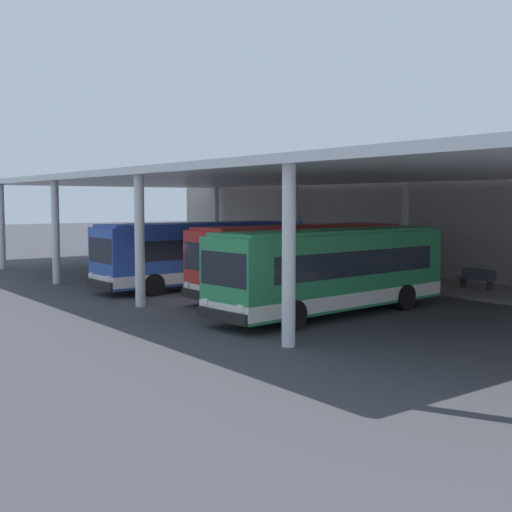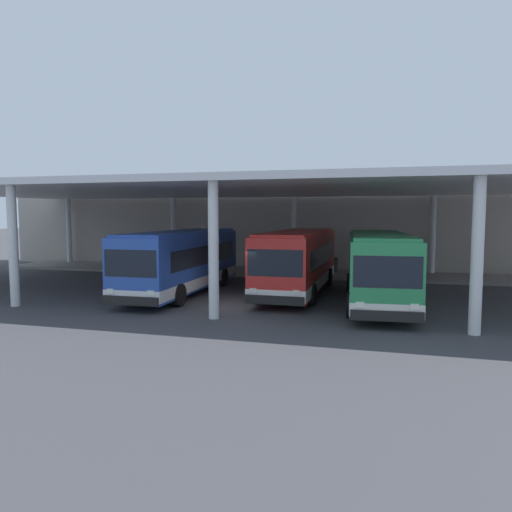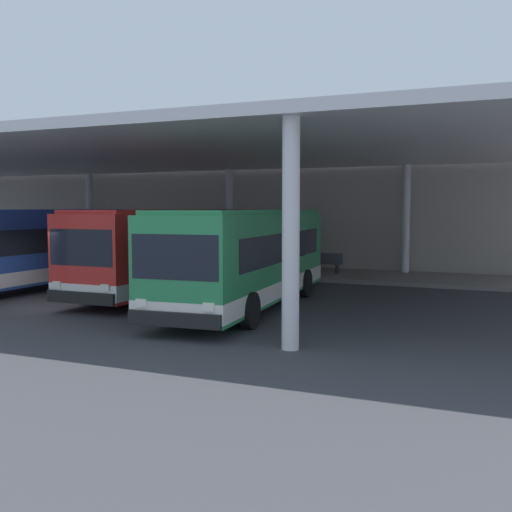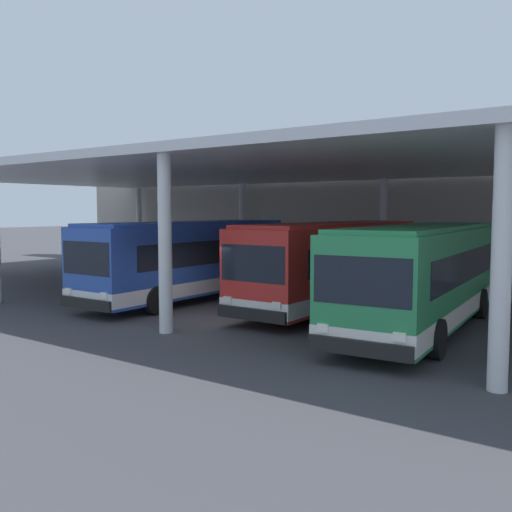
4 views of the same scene
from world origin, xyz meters
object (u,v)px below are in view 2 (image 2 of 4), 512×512
(bus_nearest_bay, at_px, (182,261))
(bus_second_bay, at_px, (298,261))
(bench_waiting, at_px, (376,267))
(bus_middle_bay, at_px, (378,267))
(banner_sign, at_px, (202,244))
(trash_bin, at_px, (334,265))

(bus_nearest_bay, distance_m, bus_second_bay, 5.89)
(bus_second_bay, xyz_separation_m, bench_waiting, (3.67, 7.58, -0.99))
(bus_nearest_bay, distance_m, bench_waiting, 13.17)
(bus_middle_bay, xyz_separation_m, banner_sign, (-11.89, 8.62, 0.32))
(bench_waiting, bearing_deg, banner_sign, -175.68)
(bench_waiting, relative_size, banner_sign, 0.56)
(bus_second_bay, relative_size, bench_waiting, 5.85)
(bench_waiting, bearing_deg, bus_middle_bay, -88.22)
(bus_second_bay, relative_size, bus_middle_bay, 0.99)
(bus_second_bay, xyz_separation_m, trash_bin, (1.00, 7.71, -0.98))
(bus_second_bay, relative_size, trash_bin, 10.75)
(bus_nearest_bay, height_order, bench_waiting, bus_nearest_bay)
(bus_second_bay, relative_size, banner_sign, 3.29)
(bus_second_bay, height_order, trash_bin, bus_second_bay)
(bus_middle_bay, distance_m, trash_bin, 10.12)
(banner_sign, bearing_deg, bus_middle_bay, -35.93)
(bus_nearest_bay, distance_m, bus_middle_bay, 9.61)
(bus_nearest_bay, height_order, trash_bin, bus_nearest_bay)
(bus_nearest_bay, xyz_separation_m, banner_sign, (-2.29, 8.39, 0.32))
(bus_nearest_bay, bearing_deg, bench_waiting, 44.84)
(bus_second_bay, bearing_deg, trash_bin, 82.62)
(bus_nearest_bay, relative_size, trash_bin, 10.79)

